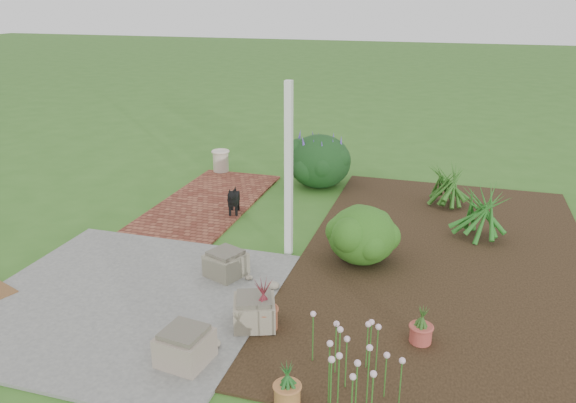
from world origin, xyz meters
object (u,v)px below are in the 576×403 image
(stone_trough_near, at_px, (185,348))
(cream_ceramic_urn, at_px, (221,161))
(black_dog, at_px, (233,199))
(evergreen_shrub, at_px, (362,233))

(stone_trough_near, height_order, cream_ceramic_urn, cream_ceramic_urn)
(black_dog, relative_size, evergreen_shrub, 0.55)
(cream_ceramic_urn, bearing_deg, black_dog, -61.91)
(black_dog, xyz_separation_m, evergreen_shrub, (2.37, -1.11, 0.13))
(black_dog, distance_m, evergreen_shrub, 2.62)
(cream_ceramic_urn, distance_m, evergreen_shrub, 4.87)
(cream_ceramic_urn, bearing_deg, stone_trough_near, -69.99)
(black_dog, relative_size, cream_ceramic_urn, 1.21)
(stone_trough_near, relative_size, cream_ceramic_urn, 1.09)
(stone_trough_near, relative_size, black_dog, 0.91)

